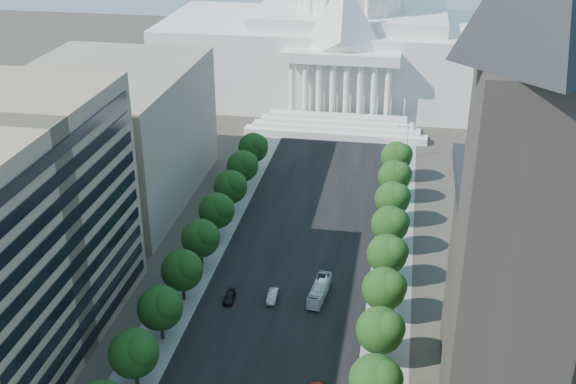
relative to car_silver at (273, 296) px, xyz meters
The scene contains 28 objects.
road_asphalt 27.62m from the car_silver, 85.88° to the left, with size 30.00×260.00×0.01m, color black.
sidewalk_left 32.38m from the car_silver, 121.71° to the left, with size 8.00×260.00×0.02m, color gray.
sidewalk_right 34.63m from the car_silver, 52.70° to the left, with size 8.00×260.00×0.02m, color gray.
capitol 123.95m from the car_silver, 89.07° to the left, with size 120.00×56.00×73.00m.
office_block_left_far 61.06m from the car_silver, 140.79° to the left, with size 38.00×52.00×30.00m, color gray.
tree_l_c 31.44m from the car_silver, 120.46° to the right, with size 7.79×7.60×9.97m.
tree_l_d 22.19m from the car_silver, 136.93° to the right, with size 7.79×7.60×9.97m.
tree_l_e 16.88m from the car_silver, behind, with size 7.79×7.60×9.97m.
tree_l_f 19.11m from the car_silver, 149.20° to the left, with size 7.79×7.60×9.97m.
tree_l_g 27.08m from the car_silver, 126.29° to the left, with size 7.79×7.60×9.97m.
tree_l_h 37.28m from the car_silver, 115.18° to the left, with size 7.79×7.60×9.97m.
tree_l_i 48.31m from the car_silver, 109.07° to the left, with size 7.79×7.60×9.97m.
tree_l_j 59.72m from the car_silver, 105.29° to the left, with size 7.79×7.60×9.97m.
tree_r_c 33.99m from the car_silver, 52.67° to the right, with size 7.79×7.60×9.97m.
tree_r_d 25.69m from the car_silver, 35.79° to the right, with size 7.79×7.60×9.97m.
tree_r_e 21.26m from the car_silver, ahead, with size 7.79×7.60×9.97m.
tree_r_f 23.07m from the car_silver, 24.70° to the left, with size 7.79×7.60×9.97m.
tree_r_g 30.01m from the car_silver, 46.41° to the left, with size 7.79×7.60×9.97m.
tree_r_h 39.46m from the car_silver, 58.64° to the left, with size 7.79×7.60×9.97m.
tree_r_i 50.01m from the car_silver, 65.86° to the left, with size 7.79×7.60×9.97m.
tree_r_j 61.10m from the car_silver, 70.49° to the left, with size 7.79×7.60×9.97m.
streetlight_c 22.59m from the car_silver, ahead, with size 2.61×0.44×9.00m.
streetlight_d 31.82m from the car_silver, 45.84° to the left, with size 2.61×0.44×9.00m.
streetlight_e 52.58m from the car_silver, 65.28° to the left, with size 2.61×0.44×9.00m.
streetlight_f 75.94m from the car_silver, 73.21° to the left, with size 2.61×0.44×9.00m.
car_silver is the anchor object (origin of this frame).
car_dark_b 7.86m from the car_silver, 168.64° to the right, with size 1.84×4.52×1.31m, color black.
city_bus 8.65m from the car_silver, 16.26° to the left, with size 2.40×10.27×2.86m, color white.
Camera 1 is at (19.54, -45.99, 74.16)m, focal length 45.00 mm.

